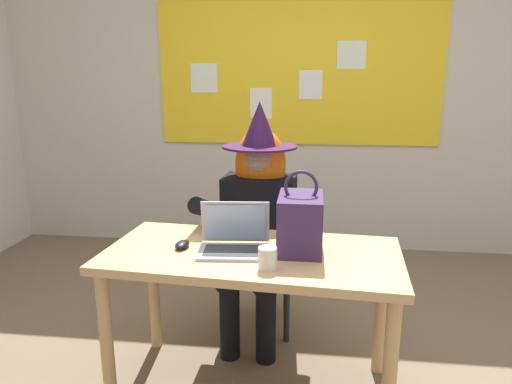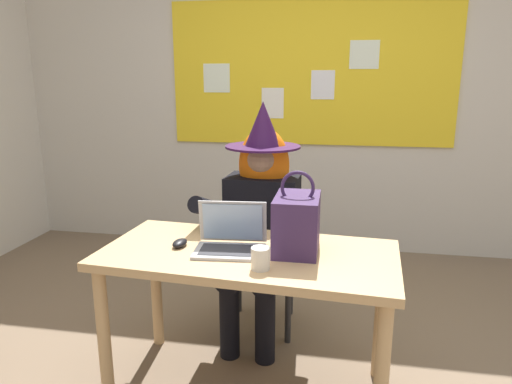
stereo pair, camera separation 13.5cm
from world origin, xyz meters
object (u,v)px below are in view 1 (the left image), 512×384
person_costumed (258,209)px  coffee_mug (268,258)px  laptop (234,240)px  handbag (300,222)px  computer_mouse (182,245)px  chair_at_desk (260,247)px  desk_main (252,271)px

person_costumed → coffee_mug: 0.77m
laptop → handbag: (0.30, 0.05, 0.08)m
person_costumed → handbag: (0.26, -0.52, 0.09)m
computer_mouse → person_costumed: bearing=68.2°
chair_at_desk → coffee_mug: (0.13, -0.88, 0.29)m
person_costumed → computer_mouse: bearing=-24.2°
chair_at_desk → person_costumed: (0.00, -0.12, 0.28)m
computer_mouse → laptop: bearing=5.7°
laptop → handbag: 0.32m
desk_main → handbag: 0.32m
desk_main → laptop: size_ratio=4.10×
chair_at_desk → laptop: 0.75m
computer_mouse → handbag: bearing=10.5°
desk_main → chair_at_desk: chair_at_desk is taller
desk_main → coffee_mug: (0.09, -0.20, 0.15)m
computer_mouse → handbag: (0.55, 0.05, 0.12)m
chair_at_desk → desk_main: bearing=-0.2°
laptop → coffee_mug: bearing=-53.6°
desk_main → handbag: (0.22, 0.05, 0.23)m
computer_mouse → handbag: 0.56m
desk_main → computer_mouse: computer_mouse is taller
computer_mouse → coffee_mug: coffee_mug is taller
laptop → coffee_mug: (0.17, -0.20, -0.00)m
chair_at_desk → computer_mouse: bearing=-26.6°
person_costumed → coffee_mug: bearing=12.9°
desk_main → chair_at_desk: bearing=93.3°
coffee_mug → person_costumed: bearing=99.6°
laptop → chair_at_desk: bearing=81.5°
person_costumed → handbag: bearing=29.7°
laptop → computer_mouse: bearing=175.2°
laptop → coffee_mug: laptop is taller
person_costumed → handbag: size_ratio=3.66×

